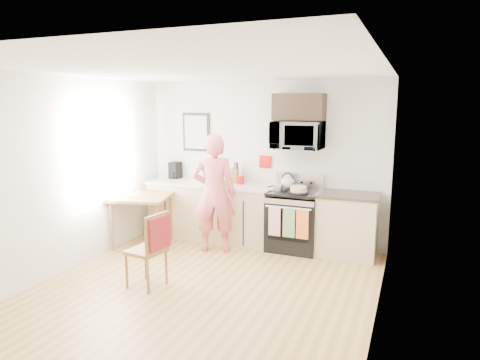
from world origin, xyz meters
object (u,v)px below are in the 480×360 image
at_px(microwave, 298,135).
at_px(person, 214,193).
at_px(dining_table, 142,201).
at_px(chair, 154,241).
at_px(range, 294,222).
at_px(cake, 299,190).

bearing_deg(microwave, person, -150.32).
distance_m(person, dining_table, 1.20).
bearing_deg(person, chair, 68.16).
distance_m(range, dining_table, 2.40).
height_order(range, person, person).
distance_m(microwave, person, 1.54).
distance_m(range, person, 1.31).
bearing_deg(cake, range, 128.29).
relative_size(person, dining_table, 1.98).
bearing_deg(range, microwave, 90.06).
height_order(microwave, person, microwave).
distance_m(range, cake, 0.55).
bearing_deg(person, range, -173.50).
bearing_deg(chair, dining_table, 137.19).
distance_m(microwave, cake, 0.82).
xyz_separation_m(range, chair, (-1.18, -2.04, 0.17)).
xyz_separation_m(person, dining_table, (-1.17, -0.18, -0.18)).
bearing_deg(dining_table, microwave, 19.61).
relative_size(microwave, cake, 2.55).
height_order(chair, cake, cake).
relative_size(microwave, person, 0.42).
xyz_separation_m(range, dining_table, (-2.28, -0.71, 0.28)).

